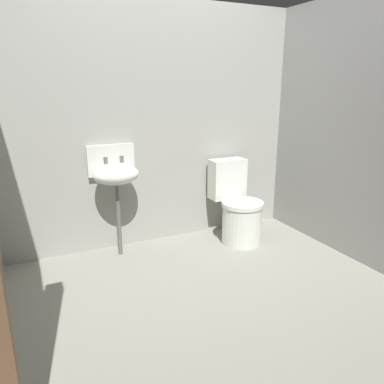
{
  "coord_description": "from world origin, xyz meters",
  "views": [
    {
      "loc": [
        -1.17,
        -2.23,
        1.5
      ],
      "look_at": [
        0.0,
        0.27,
        0.7
      ],
      "focal_mm": 34.78,
      "sensor_mm": 36.0,
      "label": 1
    }
  ],
  "objects": [
    {
      "name": "wall_back",
      "position": [
        0.0,
        1.12,
        1.12
      ],
      "size": [
        3.23,
        0.1,
        2.24
      ],
      "primitive_type": "cube",
      "color": "#989890",
      "rests_on": "ground"
    },
    {
      "name": "sink",
      "position": [
        -0.44,
        0.9,
        0.75
      ],
      "size": [
        0.42,
        0.35,
        0.99
      ],
      "color": "#5F5D5B",
      "rests_on": "ground"
    },
    {
      "name": "wall_right",
      "position": [
        1.47,
        0.1,
        1.12
      ],
      "size": [
        0.1,
        2.33,
        2.24
      ],
      "primitive_type": "cube",
      "color": "#969593",
      "rests_on": "ground"
    },
    {
      "name": "ground_plane",
      "position": [
        0.0,
        0.0,
        -0.04
      ],
      "size": [
        3.23,
        2.53,
        0.08
      ],
      "primitive_type": "cube",
      "color": "gray"
    },
    {
      "name": "toilet_near_wall",
      "position": [
        0.7,
        0.71,
        0.32
      ],
      "size": [
        0.4,
        0.59,
        0.78
      ],
      "rotation": [
        0.0,
        0.0,
        3.14
      ],
      "color": "silver",
      "rests_on": "ground"
    }
  ]
}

